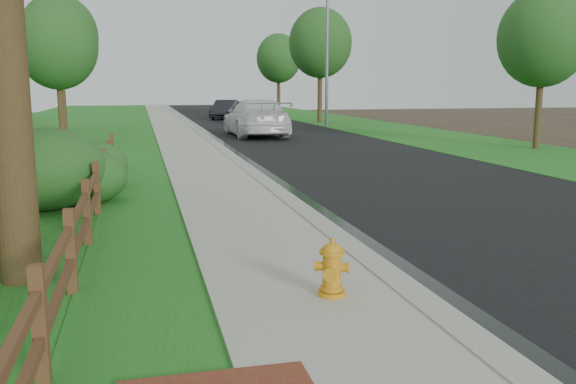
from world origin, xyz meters
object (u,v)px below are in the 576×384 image
object	(u,v)px
ranch_fence	(92,196)
white_suv	(256,118)
fire_hydrant	(332,269)
streetlight	(325,34)
dark_car_mid	(249,111)

from	to	relation	value
ranch_fence	white_suv	size ratio (longest dim) A/B	2.63
fire_hydrant	streetlight	world-z (taller)	streetlight
dark_car_mid	streetlight	bearing A→B (deg)	143.52
fire_hydrant	dark_car_mid	world-z (taller)	dark_car_mid
fire_hydrant	streetlight	size ratio (longest dim) A/B	0.07
dark_car_mid	ranch_fence	bearing A→B (deg)	93.77
fire_hydrant	white_suv	distance (m)	24.43
dark_car_mid	fire_hydrant	bearing A→B (deg)	100.26
dark_car_mid	streetlight	xyz separation A→B (m)	(3.78, -5.44, 4.85)
dark_car_mid	streetlight	size ratio (longest dim) A/B	0.49
fire_hydrant	streetlight	bearing A→B (deg)	73.26
white_suv	streetlight	bearing A→B (deg)	-132.48
dark_car_mid	streetlight	world-z (taller)	streetlight
white_suv	fire_hydrant	bearing A→B (deg)	80.77
white_suv	dark_car_mid	bearing A→B (deg)	-99.11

